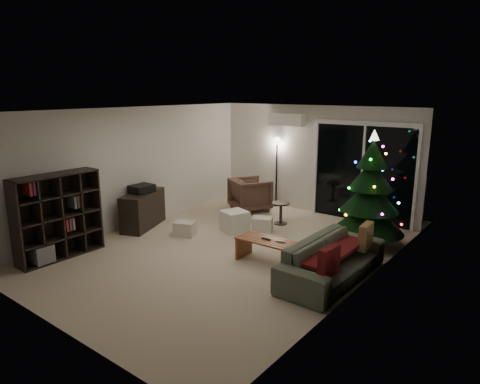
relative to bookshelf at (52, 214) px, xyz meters
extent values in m
plane|color=beige|center=(2.25, 1.98, -0.74)|extent=(6.50, 6.50, 0.00)
plane|color=white|center=(2.25, 1.98, 1.76)|extent=(6.50, 6.50, 0.00)
cube|color=silver|center=(2.25, 5.23, 0.51)|extent=(5.00, 0.02, 2.50)
cube|color=silver|center=(2.25, -1.27, 0.51)|extent=(5.00, 0.02, 2.50)
cube|color=silver|center=(-0.25, 1.98, 0.51)|extent=(0.02, 6.50, 2.50)
cube|color=silver|center=(4.75, 1.98, 0.51)|extent=(0.02, 6.50, 2.50)
cube|color=black|center=(3.45, 5.21, 0.31)|extent=(2.20, 0.02, 2.10)
cube|color=white|center=(1.55, 5.11, 1.41)|extent=(0.90, 0.22, 0.28)
cube|color=#3F3833|center=(3.45, 5.73, -0.79)|extent=(2.60, 1.00, 0.10)
cube|color=white|center=(3.45, 6.13, -0.24)|extent=(2.20, 0.06, 1.00)
cube|color=black|center=(0.00, 1.97, -0.36)|extent=(0.88, 1.29, 0.75)
cube|color=black|center=(0.00, 1.97, 0.10)|extent=(0.38, 0.45, 0.16)
imported|color=#46322B|center=(1.00, 4.41, -0.35)|extent=(1.14, 1.15, 0.78)
cube|color=white|center=(1.69, 2.95, -0.53)|extent=(0.59, 0.59, 0.42)
cube|color=beige|center=(1.08, 2.12, -0.59)|extent=(0.49, 0.44, 0.29)
cube|color=beige|center=(2.13, 3.31, -0.59)|extent=(0.50, 0.45, 0.28)
cylinder|color=black|center=(2.18, 3.93, -0.50)|extent=(0.44, 0.44, 0.48)
cylinder|color=black|center=(1.25, 5.16, 0.09)|extent=(0.26, 0.26, 1.65)
imported|color=#47513F|center=(4.30, 2.07, -0.42)|extent=(0.86, 2.14, 0.62)
cube|color=#5E1814|center=(4.20, 2.07, -0.28)|extent=(0.67, 1.54, 0.05)
cube|color=#987F48|center=(4.55, 2.72, -0.17)|extent=(0.16, 0.42, 0.41)
cube|color=#5E1814|center=(4.55, 1.42, -0.17)|extent=(0.15, 0.42, 0.41)
cube|color=black|center=(3.14, 1.97, -0.31)|extent=(0.16, 0.05, 0.02)
cube|color=slate|center=(3.39, 2.02, -0.31)|extent=(0.16, 0.09, 0.02)
cone|color=black|center=(4.13, 3.88, 0.34)|extent=(1.54, 1.54, 2.14)
camera|label=1|loc=(6.92, -3.61, 2.10)|focal=32.00mm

